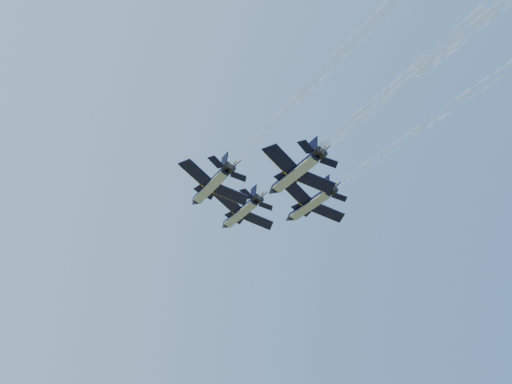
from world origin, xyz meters
TOP-DOWN VIEW (x-y plane):
  - jet_lead at (-1.18, 10.82)m, footprint 10.69×15.32m
  - jet_left at (-12.24, 2.70)m, footprint 10.69×15.32m
  - jet_right at (5.37, 0.54)m, footprint 10.69×15.32m
  - jet_slot at (-5.49, -8.64)m, footprint 10.69×15.32m

SIDE VIEW (x-z plane):
  - jet_lead at x=-1.18m, z-range 99.58..104.74m
  - jet_left at x=-12.24m, z-range 99.58..104.74m
  - jet_right at x=5.37m, z-range 99.58..104.74m
  - jet_slot at x=-5.49m, z-range 99.58..104.74m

